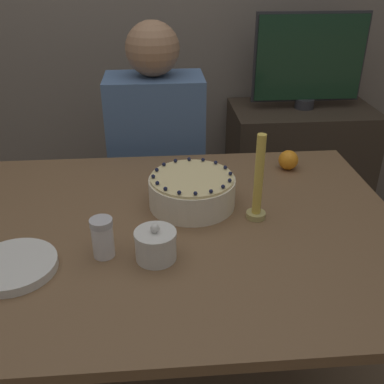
% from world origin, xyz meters
% --- Properties ---
extents(dining_table, '(1.43, 1.00, 0.78)m').
position_xyz_m(dining_table, '(0.00, 0.00, 0.66)').
color(dining_table, brown).
rests_on(dining_table, ground_plane).
extents(cake, '(0.27, 0.27, 0.11)m').
position_xyz_m(cake, '(0.11, 0.12, 0.82)').
color(cake, '#EFE5CC').
rests_on(cake, dining_table).
extents(sugar_bowl, '(0.11, 0.11, 0.10)m').
position_xyz_m(sugar_bowl, '(-0.01, -0.15, 0.82)').
color(sugar_bowl, silver).
rests_on(sugar_bowl, dining_table).
extents(sugar_shaker, '(0.06, 0.06, 0.11)m').
position_xyz_m(sugar_shaker, '(-0.14, -0.13, 0.83)').
color(sugar_shaker, white).
rests_on(sugar_shaker, dining_table).
extents(plate_stack, '(0.22, 0.22, 0.02)m').
position_xyz_m(plate_stack, '(-0.36, -0.17, 0.79)').
color(plate_stack, silver).
rests_on(plate_stack, dining_table).
extents(candle, '(0.06, 0.06, 0.26)m').
position_xyz_m(candle, '(0.29, 0.03, 0.88)').
color(candle, tan).
rests_on(candle, dining_table).
extents(orange_fruit_0, '(0.07, 0.07, 0.07)m').
position_xyz_m(orange_fruit_0, '(0.47, 0.35, 0.81)').
color(orange_fruit_0, orange).
rests_on(orange_fruit_0, dining_table).
extents(person_man_blue_shirt, '(0.40, 0.34, 1.25)m').
position_xyz_m(person_man_blue_shirt, '(0.00, 0.70, 0.55)').
color(person_man_blue_shirt, '#595960').
rests_on(person_man_blue_shirt, ground_plane).
extents(side_cabinet, '(0.75, 0.44, 0.74)m').
position_xyz_m(side_cabinet, '(0.78, 1.14, 0.37)').
color(side_cabinet, '#382D23').
rests_on(side_cabinet, ground_plane).
extents(tv_monitor, '(0.57, 0.10, 0.48)m').
position_xyz_m(tv_monitor, '(0.78, 1.14, 0.99)').
color(tv_monitor, '#2D2D33').
rests_on(tv_monitor, side_cabinet).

